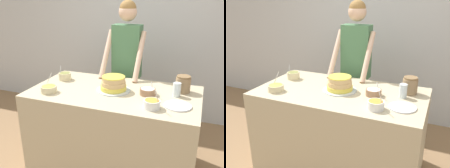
# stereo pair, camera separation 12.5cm
# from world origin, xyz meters

# --- Properties ---
(wall_back) EXTENTS (10.00, 0.05, 2.60)m
(wall_back) POSITION_xyz_m (0.00, 1.88, 1.30)
(wall_back) COLOR silver
(wall_back) RESTS_ON ground_plane
(counter) EXTENTS (1.63, 0.88, 0.89)m
(counter) POSITION_xyz_m (0.00, 0.44, 0.44)
(counter) COLOR #C6B793
(counter) RESTS_ON ground_plane
(person_baker) EXTENTS (0.45, 0.47, 1.72)m
(person_baker) POSITION_xyz_m (-0.08, 1.08, 1.08)
(person_baker) COLOR #2D2D38
(person_baker) RESTS_ON ground_plane
(cake) EXTENTS (0.33, 0.33, 0.14)m
(cake) POSITION_xyz_m (-0.01, 0.45, 0.95)
(cake) COLOR silver
(cake) RESTS_ON counter
(frosting_bowl_white) EXTENTS (0.15, 0.15, 0.14)m
(frosting_bowl_white) POSITION_xyz_m (0.33, 0.46, 0.92)
(frosting_bowl_white) COLOR #936B4C
(frosting_bowl_white) RESTS_ON counter
(frosting_bowl_yellow) EXTENTS (0.15, 0.15, 0.18)m
(frosting_bowl_yellow) POSITION_xyz_m (-0.57, 0.19, 0.92)
(frosting_bowl_yellow) COLOR beige
(frosting_bowl_yellow) RESTS_ON counter
(frosting_bowl_orange) EXTENTS (0.14, 0.14, 0.18)m
(frosting_bowl_orange) POSITION_xyz_m (0.42, 0.18, 0.93)
(frosting_bowl_orange) COLOR white
(frosting_bowl_orange) RESTS_ON counter
(frosting_bowl_olive) EXTENTS (0.13, 0.13, 0.15)m
(frosting_bowl_olive) POSITION_xyz_m (-0.62, 0.57, 0.93)
(frosting_bowl_olive) COLOR beige
(frosting_bowl_olive) RESTS_ON counter
(drinking_glass) EXTENTS (0.07, 0.07, 0.13)m
(drinking_glass) POSITION_xyz_m (0.58, 0.52, 0.95)
(drinking_glass) COLOR silver
(drinking_glass) RESTS_ON counter
(ceramic_plate) EXTENTS (0.23, 0.23, 0.01)m
(ceramic_plate) POSITION_xyz_m (0.62, 0.29, 0.89)
(ceramic_plate) COLOR silver
(ceramic_plate) RESTS_ON counter
(stoneware_jar) EXTENTS (0.14, 0.14, 0.16)m
(stoneware_jar) POSITION_xyz_m (0.62, 0.65, 0.97)
(stoneware_jar) COLOR #9E7F5B
(stoneware_jar) RESTS_ON counter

